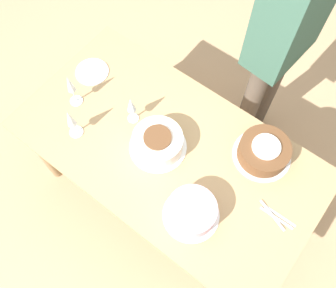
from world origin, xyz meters
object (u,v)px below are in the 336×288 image
Objects in this scene: wine_glass_far at (131,106)px; wine_glass_extra at (70,86)px; cake_center_white at (158,142)px; cake_front_chocolate at (264,151)px; person_cutting at (289,23)px; wine_glass_near at (70,120)px; cake_back_decorated at (192,212)px.

wine_glass_extra is at bearing 18.37° from wine_glass_far.
wine_glass_far is 0.33m from wine_glass_extra.
cake_front_chocolate is at bearing -147.64° from cake_center_white.
cake_front_chocolate is 0.68m from wine_glass_far.
wine_glass_extra reaches higher than wine_glass_far.
person_cutting is at bearing -104.30° from cake_center_white.
wine_glass_far is at bearing 19.41° from cake_front_chocolate.
cake_center_white is 1.41× the size of wine_glass_near.
wine_glass_near is 0.19m from wine_glass_extra.
wine_glass_near is 1.14m from person_cutting.
wine_glass_near reaches higher than wine_glass_far.
cake_center_white is 1.09× the size of cake_back_decorated.
cake_back_decorated is (0.10, 0.46, 0.01)m from cake_front_chocolate.
cake_center_white is 0.22m from wine_glass_far.
wine_glass_extra is at bearing 19.08° from cake_front_chocolate.
cake_front_chocolate is at bearing -150.43° from wine_glass_near.
cake_center_white is 0.43m from wine_glass_near.
cake_back_decorated is at bearing 171.31° from wine_glass_extra.
wine_glass_extra is (0.31, 0.10, 0.02)m from wine_glass_far.
cake_front_chocolate is at bearing -160.59° from wine_glass_far.
wine_glass_near reaches higher than cake_back_decorated.
cake_front_chocolate is 0.95m from wine_glass_near.
wine_glass_far is (0.64, 0.23, 0.08)m from cake_front_chocolate.
person_cutting reaches higher than cake_center_white.
wine_glass_extra reaches higher than wine_glass_near.
cake_center_white is 0.99× the size of cake_front_chocolate.
wine_glass_extra is (0.51, 0.05, 0.09)m from cake_center_white.
cake_front_chocolate is 0.47m from cake_back_decorated.
wine_glass_extra is at bearing -8.69° from cake_back_decorated.
wine_glass_near is 0.30m from wine_glass_far.
cake_back_decorated is 1.29× the size of wine_glass_near.
cake_back_decorated is 1.01m from person_cutting.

